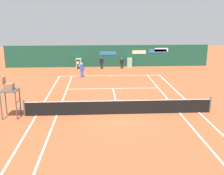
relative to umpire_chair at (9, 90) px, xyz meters
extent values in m
plane|color=#A8512D|center=(6.77, 0.14, -1.76)|extent=(80.00, 80.00, 0.00)
cube|color=white|center=(6.77, 11.84, -1.76)|extent=(10.60, 0.10, 0.01)
cube|color=white|center=(1.47, 0.14, -1.76)|extent=(0.10, 23.40, 0.01)
cube|color=white|center=(2.77, 0.14, -1.76)|extent=(0.10, 23.40, 0.01)
cube|color=white|center=(10.77, 0.14, -1.76)|extent=(0.10, 23.40, 0.01)
cube|color=white|center=(12.07, 0.14, -1.76)|extent=(0.10, 23.40, 0.01)
cube|color=white|center=(6.77, 6.54, -1.76)|extent=(8.00, 0.10, 0.01)
cube|color=white|center=(6.77, 3.34, -1.76)|extent=(0.10, 6.40, 0.01)
cube|color=white|center=(6.77, 11.69, -1.76)|extent=(0.10, 0.24, 0.01)
cylinder|color=#4C4C51|center=(0.77, 0.14, -1.23)|extent=(0.10, 0.10, 1.07)
cylinder|color=#4C4C51|center=(12.77, 0.14, -1.23)|extent=(0.10, 0.10, 1.07)
cube|color=black|center=(6.77, 0.14, -1.29)|extent=(12.00, 0.03, 0.95)
cube|color=white|center=(6.77, 0.14, -0.84)|extent=(12.00, 0.04, 0.06)
cube|color=#194C38|center=(6.77, 17.14, -0.44)|extent=(25.00, 0.24, 2.65)
cube|color=white|center=(13.40, 17.00, 0.29)|extent=(1.70, 0.02, 0.44)
cube|color=#2D6BA8|center=(6.75, 17.00, -0.06)|extent=(2.02, 0.02, 0.44)
cube|color=#2D6BA8|center=(12.96, 17.00, 0.15)|extent=(2.21, 0.02, 0.44)
cube|color=beige|center=(10.65, 17.00, 0.03)|extent=(1.68, 0.02, 0.44)
cube|color=#8CB793|center=(3.21, 16.59, -1.20)|extent=(0.66, 0.70, 1.12)
cube|color=#8CB793|center=(9.40, 16.59, -1.21)|extent=(0.59, 0.70, 1.11)
cylinder|color=#47474C|center=(0.46, 0.45, -0.90)|extent=(0.07, 0.07, 1.72)
cylinder|color=#47474C|center=(0.46, -0.45, -0.90)|extent=(0.07, 0.07, 1.72)
cylinder|color=#47474C|center=(-0.44, 0.45, -0.90)|extent=(0.07, 0.07, 1.72)
cylinder|color=#47474C|center=(-0.44, -0.45, -0.90)|extent=(0.07, 0.07, 1.72)
cylinder|color=#47474C|center=(0.46, 0.00, -1.25)|extent=(0.04, 0.81, 0.04)
cylinder|color=#47474C|center=(0.46, 0.00, -0.73)|extent=(0.04, 0.81, 0.04)
cube|color=#47474C|center=(0.01, 0.00, -0.02)|extent=(1.00, 1.00, 0.06)
cube|color=olive|center=(0.01, 0.00, 0.21)|extent=(0.52, 0.56, 0.40)
cube|color=olive|center=(-0.28, 0.00, 0.59)|extent=(0.06, 0.56, 0.45)
cylinder|color=blue|center=(3.94, 11.21, -1.38)|extent=(0.12, 0.12, 0.76)
cylinder|color=blue|center=(3.78, 11.26, -1.38)|extent=(0.12, 0.12, 0.76)
cube|color=blue|center=(3.86, 11.24, -0.74)|extent=(0.39, 0.29, 0.53)
sphere|color=beige|center=(3.86, 11.24, -0.37)|extent=(0.21, 0.21, 0.21)
cylinder|color=white|center=(3.86, 11.24, -0.29)|extent=(0.20, 0.20, 0.06)
cylinder|color=blue|center=(4.06, 11.17, -0.78)|extent=(0.08, 0.08, 0.51)
cylinder|color=beige|center=(3.58, 11.06, -0.52)|extent=(0.24, 0.51, 0.08)
cylinder|color=black|center=(3.50, 10.82, -0.41)|extent=(0.03, 0.03, 0.22)
torus|color=yellow|center=(3.50, 10.82, -0.16)|extent=(0.30, 0.12, 0.30)
cylinder|color=silver|center=(3.50, 10.82, -0.16)|extent=(0.25, 0.09, 0.26)
cylinder|color=black|center=(6.06, 15.74, -1.41)|extent=(0.11, 0.11, 0.70)
cylinder|color=black|center=(5.90, 15.72, -1.41)|extent=(0.11, 0.11, 0.70)
cube|color=black|center=(5.98, 15.73, -0.82)|extent=(0.33, 0.21, 0.49)
sphere|color=brown|center=(5.98, 15.73, -0.47)|extent=(0.19, 0.19, 0.19)
cylinder|color=black|center=(6.17, 15.75, -0.85)|extent=(0.07, 0.07, 0.47)
cylinder|color=black|center=(5.79, 15.71, -0.85)|extent=(0.07, 0.07, 0.47)
cylinder|color=black|center=(8.47, 15.72, -1.44)|extent=(0.11, 0.11, 0.65)
cylinder|color=black|center=(8.32, 15.74, -1.44)|extent=(0.11, 0.11, 0.65)
cube|color=black|center=(8.40, 15.73, -0.89)|extent=(0.31, 0.19, 0.46)
sphere|color=#8C664C|center=(8.40, 15.73, -0.57)|extent=(0.18, 0.18, 0.18)
cylinder|color=black|center=(8.58, 15.71, -0.92)|extent=(0.07, 0.07, 0.44)
cylinder|color=black|center=(8.22, 15.75, -0.92)|extent=(0.07, 0.07, 0.44)
cylinder|color=black|center=(3.26, 15.74, -1.44)|extent=(0.11, 0.11, 0.65)
cylinder|color=black|center=(3.11, 15.72, -1.44)|extent=(0.11, 0.11, 0.65)
cube|color=black|center=(3.18, 15.73, -0.89)|extent=(0.31, 0.21, 0.45)
sphere|color=tan|center=(3.18, 15.73, -0.58)|extent=(0.18, 0.18, 0.18)
cylinder|color=black|center=(3.36, 15.76, -0.92)|extent=(0.07, 0.07, 0.44)
cylinder|color=black|center=(3.01, 15.70, -0.92)|extent=(0.07, 0.07, 0.44)
sphere|color=#CCE033|center=(7.81, 4.53, -1.73)|extent=(0.07, 0.07, 0.07)
sphere|color=#CCE033|center=(11.65, 9.58, -1.73)|extent=(0.07, 0.07, 0.07)
camera|label=1|loc=(5.37, -16.52, 4.45)|focal=43.94mm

